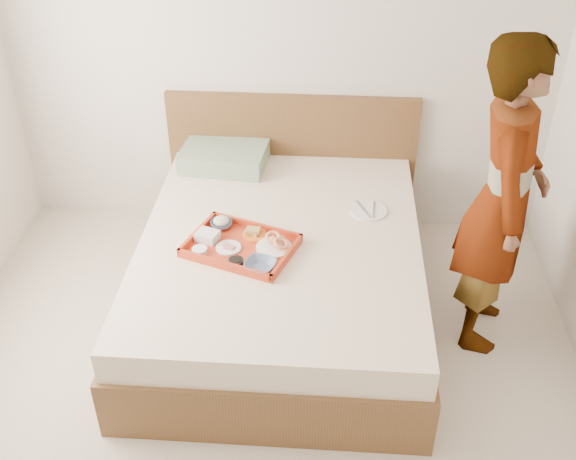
% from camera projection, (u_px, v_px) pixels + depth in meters
% --- Properties ---
extents(ground, '(3.50, 4.00, 0.01)m').
position_uv_depth(ground, '(246.00, 445.00, 3.32)').
color(ground, beige).
rests_on(ground, ground).
extents(wall_back, '(3.50, 0.01, 2.60)m').
position_uv_depth(wall_back, '(278.00, 40.00, 4.21)').
color(wall_back, silver).
rests_on(wall_back, ground).
extents(bed, '(1.65, 2.00, 0.53)m').
position_uv_depth(bed, '(281.00, 274.00, 3.98)').
color(bed, brown).
rests_on(bed, ground).
extents(headboard, '(1.65, 0.06, 0.95)m').
position_uv_depth(headboard, '(292.00, 161.00, 4.65)').
color(headboard, brown).
rests_on(headboard, ground).
extents(pillow, '(0.57, 0.41, 0.13)m').
position_uv_depth(pillow, '(224.00, 157.00, 4.45)').
color(pillow, '#86AC86').
rests_on(pillow, bed).
extents(tray, '(0.66, 0.57, 0.05)m').
position_uv_depth(tray, '(241.00, 245.00, 3.72)').
color(tray, red).
rests_on(tray, bed).
extents(prawn_plate, '(0.25, 0.25, 0.01)m').
position_uv_depth(prawn_plate, '(274.00, 247.00, 3.71)').
color(prawn_plate, white).
rests_on(prawn_plate, tray).
extents(navy_bowl_big, '(0.20, 0.20, 0.04)m').
position_uv_depth(navy_bowl_big, '(260.00, 265.00, 3.56)').
color(navy_bowl_big, navy).
rests_on(navy_bowl_big, tray).
extents(sauce_dish, '(0.10, 0.10, 0.03)m').
position_uv_depth(sauce_dish, '(236.00, 262.00, 3.59)').
color(sauce_dish, black).
rests_on(sauce_dish, tray).
extents(meat_plate, '(0.18, 0.18, 0.01)m').
position_uv_depth(meat_plate, '(228.00, 248.00, 3.71)').
color(meat_plate, white).
rests_on(meat_plate, tray).
extents(bread_plate, '(0.17, 0.17, 0.01)m').
position_uv_depth(bread_plate, '(255.00, 235.00, 3.81)').
color(bread_plate, orange).
rests_on(bread_plate, tray).
extents(salad_bowl, '(0.16, 0.16, 0.04)m').
position_uv_depth(salad_bowl, '(221.00, 224.00, 3.87)').
color(salad_bowl, navy).
rests_on(salad_bowl, tray).
extents(plastic_tub, '(0.14, 0.13, 0.05)m').
position_uv_depth(plastic_tub, '(207.00, 236.00, 3.76)').
color(plastic_tub, silver).
rests_on(plastic_tub, tray).
extents(cheese_round, '(0.10, 0.10, 0.03)m').
position_uv_depth(cheese_round, '(200.00, 251.00, 3.67)').
color(cheese_round, white).
rests_on(cheese_round, tray).
extents(dinner_plate, '(0.24, 0.24, 0.01)m').
position_uv_depth(dinner_plate, '(369.00, 211.00, 4.04)').
color(dinner_plate, white).
rests_on(dinner_plate, bed).
extents(person, '(0.53, 0.70, 1.74)m').
position_uv_depth(person, '(503.00, 200.00, 3.51)').
color(person, white).
rests_on(person, ground).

